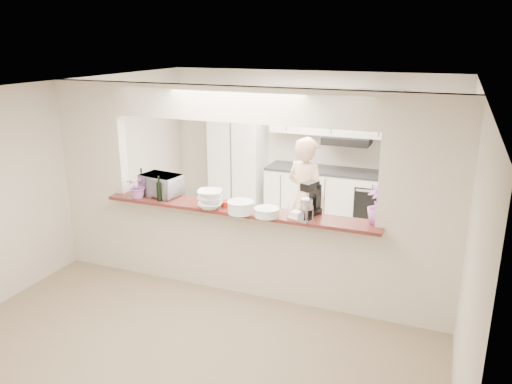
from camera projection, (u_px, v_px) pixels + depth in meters
The scene contains 19 objects.
floor at pixel (240, 289), 6.23m from camera, with size 6.00×6.00×0.00m, color gray.
tile_overlay at pixel (280, 244), 7.61m from camera, with size 5.00×2.90×0.01m, color beige.
partition at pixel (239, 175), 5.80m from camera, with size 5.00×0.15×2.50m.
bar_counter at pixel (239, 247), 6.06m from camera, with size 3.40×0.38×1.09m.
kitchen_cabinets at pixel (293, 164), 8.43m from camera, with size 3.15×0.62×2.25m.
refrigerator at pixel (432, 186), 7.61m from camera, with size 0.75×0.70×1.70m, color #AAABAF.
flower_left at pixel (138, 186), 6.19m from camera, with size 0.27×0.24×0.30m, color #DC74D2.
wine_bottle_a at pixel (142, 183), 6.43m from camera, with size 0.06×0.06×0.32m.
wine_bottle_b at pixel (159, 191), 6.10m from camera, with size 0.06×0.06×0.31m.
toaster_oven at pixel (161, 185), 6.31m from camera, with size 0.49×0.33×0.27m, color #A4A4A8.
serving_bowls at pixel (210, 199), 5.84m from camera, with size 0.29×0.29×0.21m, color white.
plate_stack_a at pixel (240, 207), 5.69m from camera, with size 0.30×0.30×0.14m.
plate_stack_b at pixel (267, 212), 5.58m from camera, with size 0.28×0.28×0.10m.
red_bowl at pixel (227, 204), 5.93m from camera, with size 0.13×0.13×0.06m, color maroon.
tan_bowl at pixel (243, 205), 5.89m from camera, with size 0.14×0.14×0.06m, color tan.
utensil_caddy at pixel (300, 211), 5.47m from camera, with size 0.30×0.23×0.25m.
stand_mixer at pixel (311, 200), 5.61m from camera, with size 0.25×0.30×0.38m.
flower_right at pixel (378, 205), 5.33m from camera, with size 0.23×0.23×0.41m, color #B46CC9.
person at pixel (306, 200), 6.86m from camera, with size 0.64×0.42×1.75m, color #DBB48E.
Camera 1 is at (2.26, -5.13, 3.00)m, focal length 35.00 mm.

